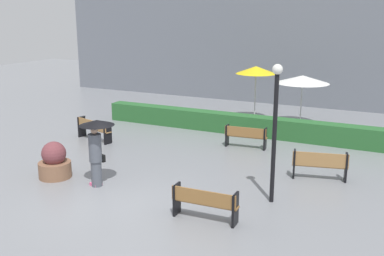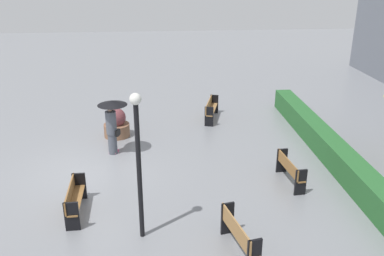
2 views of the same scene
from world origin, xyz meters
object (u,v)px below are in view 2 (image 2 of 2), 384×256
planter_pot (117,124)px  bench_near_right (74,198)px  bench_far_right (238,234)px  pedestrian_with_umbrella (112,119)px  lamp_post (138,153)px  bench_far_left (211,108)px  bench_back_row (290,169)px

planter_pot → bench_near_right: bearing=-7.4°
bench_far_right → planter_pot: bearing=-155.5°
pedestrian_with_umbrella → planter_pot: size_ratio=1.74×
pedestrian_with_umbrella → planter_pot: pedestrian_with_umbrella is taller
bench_far_right → lamp_post: size_ratio=0.45×
bench_far_right → bench_near_right: bench_far_right is taller
bench_near_right → lamp_post: bearing=57.6°
pedestrian_with_umbrella → bench_far_left: bearing=129.3°
bench_near_right → pedestrian_with_umbrella: size_ratio=0.85×
pedestrian_with_umbrella → lamp_post: 5.29m
bench_far_left → bench_near_right: bearing=-33.5°
planter_pot → lamp_post: (6.73, 1.16, 1.85)m
lamp_post → bench_back_row: bearing=117.5°
pedestrian_with_umbrella → planter_pot: 1.87m
bench_near_right → planter_pot: bearing=172.6°
bench_far_left → bench_back_row: bearing=16.2°
bench_far_right → lamp_post: (-0.86, -2.31, 1.82)m
planter_pot → bench_far_right: bearing=24.5°
bench_near_right → bench_far_left: 8.55m
bench_far_right → pedestrian_with_umbrella: pedestrian_with_umbrella is taller
bench_back_row → lamp_post: 5.47m
pedestrian_with_umbrella → lamp_post: size_ratio=0.53×
lamp_post → bench_far_right: bearing=69.7°
bench_far_right → lamp_post: lamp_post is taller
bench_far_right → bench_back_row: bench_far_right is taller
bench_far_left → planter_pot: (1.58, -4.00, -0.02)m
bench_far_left → pedestrian_with_umbrella: bearing=-50.7°
planter_pot → lamp_post: 7.08m
pedestrian_with_umbrella → lamp_post: (5.07, 1.13, 0.99)m
bench_far_right → pedestrian_with_umbrella: bearing=-149.9°
pedestrian_with_umbrella → bench_near_right: bearing=-10.9°
bench_back_row → bench_far_left: 6.18m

